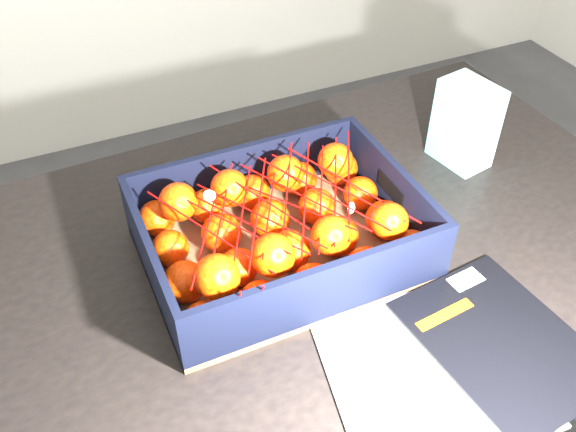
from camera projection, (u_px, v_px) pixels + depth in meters
name	position (u px, v px, depth m)	size (l,w,h in m)	color
table	(334.00, 268.00, 1.18)	(1.23, 0.85, 0.75)	black
magazine_stack	(451.00, 363.00, 0.89)	(0.41, 0.38, 0.02)	#B7B7B2
produce_crate	(281.00, 238.00, 1.04)	(0.44, 0.33, 0.12)	brown
clementine_heap	(281.00, 230.00, 1.02)	(0.42, 0.31, 0.12)	#F63605
mesh_net	(280.00, 208.00, 0.98)	(0.37, 0.29, 0.09)	#B60806
retail_carton	(465.00, 124.00, 1.21)	(0.08, 0.11, 0.17)	white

